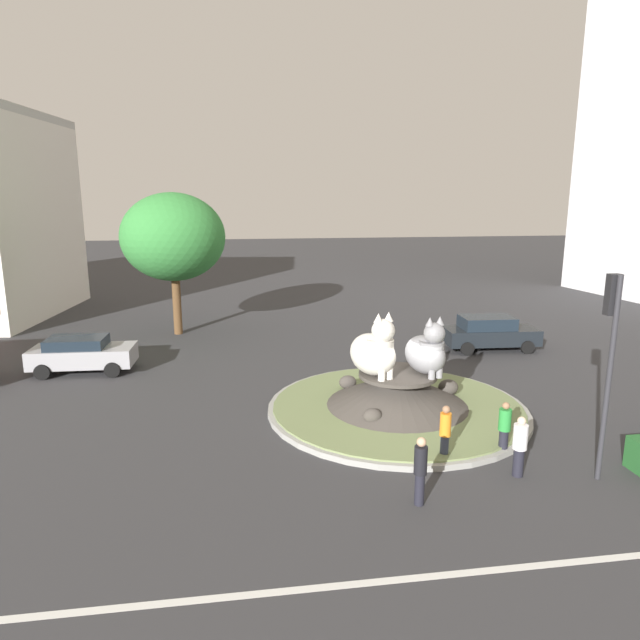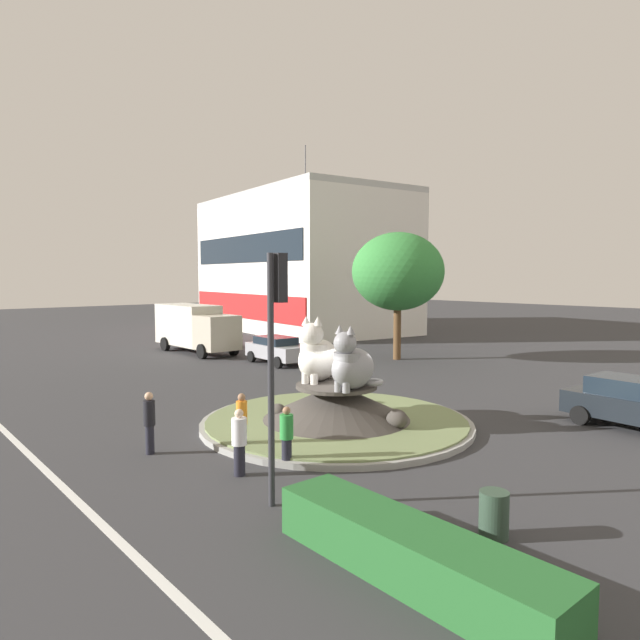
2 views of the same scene
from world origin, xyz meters
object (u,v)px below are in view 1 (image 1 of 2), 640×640
Objects in this scene: traffic_light_mast at (610,340)px; hatchback_near_shophouse at (82,353)px; pedestrian_white_shirt at (520,445)px; pedestrian_orange_shirt at (445,432)px; broadleaf_tree_behind_island at (173,237)px; sedan_on_far_lane at (490,332)px; cat_statue_white at (375,352)px; cat_statue_grey at (427,352)px; pedestrian_green_shirt at (504,427)px; pedestrian_black_shirt at (420,469)px.

traffic_light_mast is 1.28× the size of hatchback_near_shophouse.
pedestrian_orange_shirt is at bearing -83.16° from pedestrian_white_shirt.
pedestrian_orange_shirt is (8.90, -16.53, -4.33)m from broadleaf_tree_behind_island.
pedestrian_white_shirt is at bearing -144.28° from pedestrian_orange_shirt.
sedan_on_far_lane is at bearing 4.84° from hatchback_near_shophouse.
traffic_light_mast reaches higher than cat_statue_white.
pedestrian_green_shirt is at bearing 3.74° from cat_statue_grey.
broadleaf_tree_behind_island is at bearing -108.06° from pedestrian_white_shirt.
traffic_light_mast is 13.10m from sedan_on_far_lane.
traffic_light_mast is at bearing -55.04° from broadleaf_tree_behind_island.
sedan_on_far_lane is (6.42, 10.99, -0.03)m from pedestrian_orange_shirt.
sedan_on_far_lane is at bearing -50.31° from pedestrian_orange_shirt.
traffic_light_mast is 3.57m from pedestrian_white_shirt.
sedan_on_far_lane is (5.75, 7.33, -1.30)m from cat_statue_grey.
cat_statue_white is at bearing -169.37° from pedestrian_black_shirt.
pedestrian_orange_shirt is at bearing -61.70° from broadleaf_tree_behind_island.
sedan_on_far_lane is at bearing 126.63° from cat_statue_grey.
pedestrian_white_shirt reaches higher than hatchback_near_shophouse.
broadleaf_tree_behind_island is at bearing 64.35° from hatchback_near_shophouse.
cat_statue_grey is 1.32× the size of pedestrian_orange_shirt.
pedestrian_orange_shirt is 1.05× the size of pedestrian_green_shirt.
cat_statue_white is at bearing -108.72° from cat_statue_grey.
broadleaf_tree_behind_island is (-7.77, 12.75, 3.00)m from cat_statue_white.
cat_statue_grey reaches higher than sedan_on_far_lane.
pedestrian_white_shirt is at bearing 121.49° from pedestrian_black_shirt.
cat_statue_grey reaches higher than pedestrian_orange_shirt.
cat_statue_white is 12.93m from hatchback_near_shophouse.
cat_statue_white is at bearing 150.40° from pedestrian_green_shirt.
sedan_on_far_lane is (7.54, 7.22, -1.36)m from cat_statue_white.
cat_statue_white is 1.15× the size of cat_statue_grey.
hatchback_near_shophouse is (-10.84, 12.30, -0.13)m from pedestrian_black_shirt.
cat_statue_grey reaches higher than pedestrian_black_shirt.
sedan_on_far_lane is at bearing -19.86° from broadleaf_tree_behind_island.
cat_statue_white is 1.59× the size of pedestrian_green_shirt.
cat_statue_white is at bearing -27.54° from hatchback_near_shophouse.
cat_statue_grey reaches higher than hatchback_near_shophouse.
traffic_light_mast is 3.29× the size of pedestrian_orange_shirt.
broadleaf_tree_behind_island is at bearing 36.37° from traffic_light_mast.
pedestrian_white_shirt is (1.65, -1.12, -0.00)m from pedestrian_orange_shirt.
broadleaf_tree_behind_island reaches higher than sedan_on_far_lane.
pedestrian_orange_shirt reaches higher than hatchback_near_shophouse.
broadleaf_tree_behind_island is (-12.59, 18.00, 1.43)m from traffic_light_mast.
broadleaf_tree_behind_island is at bearing 8.26° from pedestrian_orange_shirt.
cat_statue_white reaches higher than pedestrian_white_shirt.
cat_statue_white reaches higher than cat_statue_grey.
cat_statue_white is 15.23m from broadleaf_tree_behind_island.
pedestrian_green_shirt is 17.31m from hatchback_near_shophouse.
traffic_light_mast reaches higher than pedestrian_green_shirt.
cat_statue_grey is (1.80, -0.11, -0.06)m from cat_statue_white.
pedestrian_black_shirt is at bearing 125.98° from pedestrian_orange_shirt.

